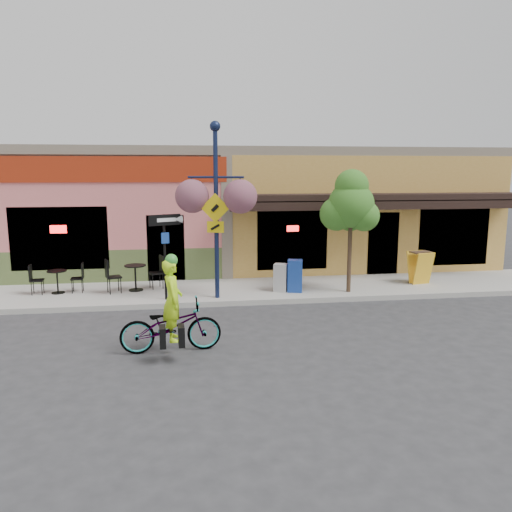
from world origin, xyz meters
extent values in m
plane|color=#2D2D30|center=(0.00, 0.00, 0.00)|extent=(90.00, 90.00, 0.00)
cube|color=#9E9B93|center=(0.00, 2.00, 0.07)|extent=(24.00, 3.00, 0.15)
cube|color=#A8A59E|center=(0.00, 0.55, 0.07)|extent=(24.00, 0.12, 0.15)
imported|color=maroon|center=(-2.70, -2.79, 0.55)|extent=(2.12, 0.85, 1.09)
imported|color=#C2FF1A|center=(-2.65, -2.79, 0.85)|extent=(0.45, 0.65, 1.70)
camera|label=1|loc=(-2.35, -12.85, 3.74)|focal=35.00mm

